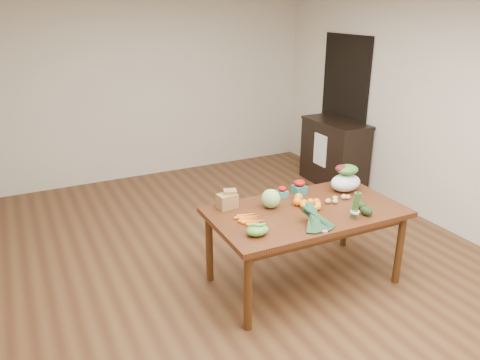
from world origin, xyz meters
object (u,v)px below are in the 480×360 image
asparagus_bundle (355,205)px  kale_bunch (318,219)px  cabbage (271,199)px  mandarin_cluster (310,203)px  cabinet (334,153)px  dining_table (304,246)px  paper_bag (227,200)px  salad_bag (346,179)px

asparagus_bundle → kale_bunch: bearing=-178.4°
cabbage → mandarin_cluster: (0.31, -0.18, -0.04)m
cabinet → mandarin_cluster: (-1.80, -1.97, 0.33)m
dining_table → asparagus_bundle: bearing=-51.2°
mandarin_cluster → paper_bag: bearing=152.5°
mandarin_cluster → salad_bag: size_ratio=0.57×
dining_table → asparagus_bundle: (0.27, -0.34, 0.50)m
cabinet → mandarin_cluster: size_ratio=5.67×
paper_bag → dining_table: bearing=-29.6°
dining_table → salad_bag: (0.60, 0.21, 0.50)m
mandarin_cluster → asparagus_bundle: asparagus_bundle is taller
paper_bag → asparagus_bundle: size_ratio=0.92×
dining_table → paper_bag: bearing=151.1°
mandarin_cluster → kale_bunch: kale_bunch is taller
paper_bag → asparagus_bundle: 1.14m
cabinet → cabbage: cabinet is taller
kale_bunch → asparagus_bundle: (0.39, 0.01, 0.05)m
kale_bunch → asparagus_bundle: size_ratio=1.60×
cabbage → kale_bunch: (0.14, -0.54, -0.01)m
cabbage → salad_bag: (0.87, 0.02, 0.03)m
paper_bag → cabbage: (0.36, -0.17, 0.01)m
kale_bunch → salad_bag: size_ratio=1.27×
cabinet → paper_bag: cabinet is taller
paper_bag → mandarin_cluster: (0.67, -0.35, -0.03)m
dining_table → asparagus_bundle: 0.66m
dining_table → mandarin_cluster: size_ratio=9.71×
cabbage → cabinet: bearing=40.3°
dining_table → salad_bag: 0.81m
mandarin_cluster → dining_table: bearing=-172.4°
dining_table → asparagus_bundle: size_ratio=6.99×
cabbage → kale_bunch: size_ratio=0.44×
mandarin_cluster → cabbage: bearing=149.9°
asparagus_bundle → salad_bag: asparagus_bundle is taller
kale_bunch → salad_bag: salad_bag is taller
cabinet → kale_bunch: cabinet is taller
salad_bag → mandarin_cluster: bearing=-160.3°
mandarin_cluster → asparagus_bundle: size_ratio=0.72×
salad_bag → cabinet: bearing=55.0°
cabbage → mandarin_cluster: bearing=-30.1°
asparagus_bundle → cabbage: bearing=135.9°
paper_bag → salad_bag: bearing=-7.0°
mandarin_cluster → salad_bag: bearing=19.7°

